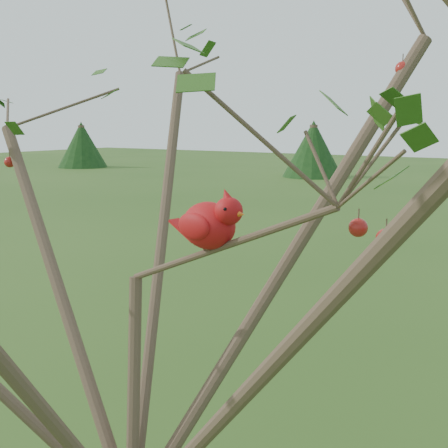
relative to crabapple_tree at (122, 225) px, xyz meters
The scene contains 2 objects.
crabapple_tree is the anchor object (origin of this frame).
cardinal 0.22m from the crabapple_tree, 27.76° to the left, with size 0.24×0.13×0.17m.
Camera 1 is at (0.97, -1.02, 2.37)m, focal length 45.00 mm.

